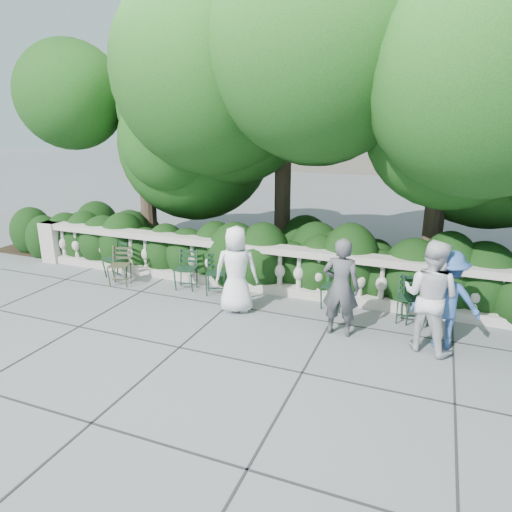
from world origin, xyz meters
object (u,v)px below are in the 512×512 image
at_px(chair_a, 111,279).
at_px(chair_c, 184,291).
at_px(chair_d, 407,325).
at_px(chair_weathered, 119,287).
at_px(chair_f, 330,311).
at_px(person_older_blue, 446,300).
at_px(person_woman_grey, 341,287).
at_px(person_casual_man, 430,296).
at_px(person_businessman, 236,270).
at_px(chair_b, 216,296).
at_px(chair_e, 416,326).

distance_m(chair_a, chair_c, 1.90).
xyz_separation_m(chair_d, chair_weathered, (-5.86, -0.33, 0.00)).
height_order(chair_f, chair_weathered, same).
bearing_deg(person_older_blue, chair_a, -6.40).
distance_m(chair_d, chair_weathered, 5.87).
bearing_deg(chair_d, person_older_blue, -49.14).
relative_size(person_woman_grey, person_casual_man, 0.94).
bearing_deg(chair_c, person_businessman, -29.75).
xyz_separation_m(chair_a, person_casual_man, (6.66, -0.79, 0.88)).
distance_m(chair_a, person_casual_man, 6.76).
bearing_deg(chair_f, chair_a, -169.44).
height_order(chair_a, person_casual_man, person_casual_man).
distance_m(chair_f, person_casual_man, 2.10).
xyz_separation_m(chair_a, chair_b, (2.64, -0.04, 0.00)).
height_order(chair_weathered, person_older_blue, person_older_blue).
height_order(chair_e, person_woman_grey, person_woman_grey).
relative_size(person_woman_grey, person_older_blue, 1.06).
xyz_separation_m(chair_e, chair_f, (-1.54, 0.07, 0.00)).
relative_size(chair_a, person_businessman, 0.52).
distance_m(chair_c, person_older_blue, 5.08).
bearing_deg(person_casual_man, chair_d, -47.38).
height_order(chair_b, person_woman_grey, person_woman_grey).
distance_m(chair_f, person_older_blue, 2.19).
xyz_separation_m(chair_c, chair_f, (3.06, 0.12, 0.00)).
height_order(chair_c, chair_e, same).
bearing_deg(chair_b, chair_f, -16.99).
distance_m(chair_b, chair_e, 3.86).
height_order(chair_d, person_older_blue, person_older_blue).
bearing_deg(chair_weathered, person_businessman, -21.84).
relative_size(chair_weathered, person_casual_man, 0.48).
distance_m(chair_e, person_businessman, 3.32).
relative_size(chair_a, chair_f, 1.00).
xyz_separation_m(chair_a, chair_e, (6.50, 0.02, 0.00)).
relative_size(chair_c, chair_f, 1.00).
bearing_deg(chair_e, person_woman_grey, -166.25).
bearing_deg(chair_e, person_older_blue, -76.12).
relative_size(chair_b, chair_c, 1.00).
bearing_deg(chair_d, chair_c, 176.71).
bearing_deg(chair_a, chair_e, 19.99).
bearing_deg(chair_f, chair_e, 6.80).
xyz_separation_m(chair_b, person_woman_grey, (2.65, -0.73, 0.83)).
distance_m(person_businessman, person_woman_grey, 1.98).
bearing_deg(chair_e, chair_c, 161.10).
bearing_deg(chair_a, chair_d, 19.71).
relative_size(chair_a, chair_c, 1.00).
distance_m(chair_f, person_businessman, 1.93).
xyz_separation_m(chair_b, person_older_blue, (4.25, -0.54, 0.78)).
bearing_deg(chair_b, person_businessman, -56.14).
distance_m(chair_d, person_businessman, 3.16).
height_order(chair_a, chair_b, same).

